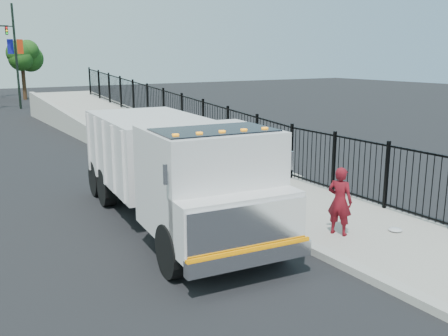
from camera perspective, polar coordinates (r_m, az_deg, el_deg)
ground at (r=11.97m, az=6.54°, el=-7.78°), size 120.00×120.00×0.00m
sidewalk at (r=11.94m, az=19.99°, el=-8.25°), size 3.55×12.00×0.12m
curb at (r=10.57m, az=13.38°, el=-10.47°), size 0.30×12.00×0.16m
ramp at (r=26.71m, az=-11.42°, el=3.54°), size 3.95×24.06×3.19m
iron_fence at (r=23.51m, az=-4.79°, el=4.73°), size 0.10×28.00×1.80m
truck at (r=12.29m, az=-5.75°, el=0.37°), size 3.32×8.29×2.77m
worker at (r=11.75m, az=13.09°, el=-3.71°), size 0.59×0.69×1.60m
debris at (r=12.54m, az=18.98°, el=-6.67°), size 0.33×0.33×0.08m
light_pole_1 at (r=42.66m, az=-23.11°, el=12.07°), size 3.77×0.22×8.00m
tree_1 at (r=51.51m, az=-22.11°, el=11.62°), size 2.30×2.30×5.15m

